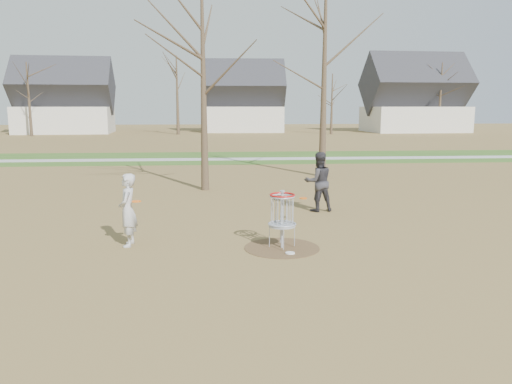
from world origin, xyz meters
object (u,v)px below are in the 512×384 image
(disc_grounded, at_px, (290,253))
(disc_golf_basket, at_px, (282,210))
(player_standing, at_px, (128,210))
(player_throwing, at_px, (318,182))

(disc_grounded, distance_m, disc_golf_basket, 1.03)
(disc_grounded, height_order, disc_golf_basket, disc_golf_basket)
(player_standing, bearing_deg, disc_golf_basket, 82.94)
(player_standing, distance_m, disc_golf_basket, 3.69)
(player_throwing, relative_size, disc_grounded, 8.63)
(player_throwing, xyz_separation_m, disc_grounded, (-1.58, -4.60, -0.93))
(player_standing, xyz_separation_m, player_throwing, (5.36, 3.62, 0.07))
(player_standing, bearing_deg, disc_grounded, 76.06)
(player_standing, height_order, disc_golf_basket, player_standing)
(player_throwing, distance_m, disc_golf_basket, 4.45)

